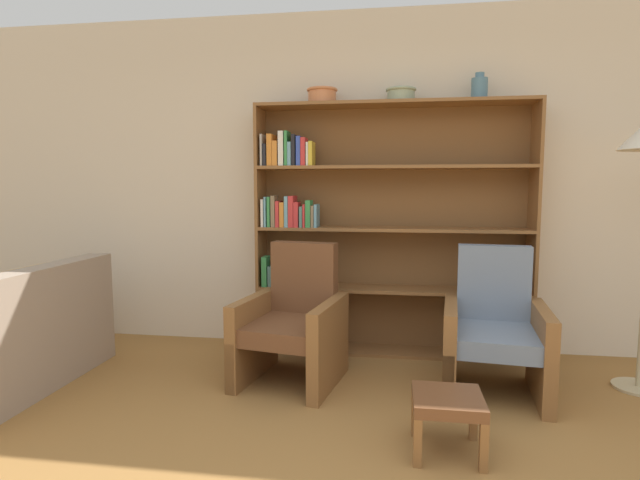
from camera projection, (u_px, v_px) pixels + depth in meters
wall_back at (391, 183)px, 4.10m from camera, size 12.00×0.06×2.75m
bookshelf at (367, 232)px, 4.00m from camera, size 2.16×0.30×1.99m
bowl_stoneware at (322, 95)px, 3.92m from camera, size 0.24×0.24×0.12m
bowl_copper at (401, 94)px, 3.83m from camera, size 0.23×0.23×0.10m
vase_tall at (479, 88)px, 3.74m from camera, size 0.12×0.12×0.20m
armchair_leather at (294, 324)px, 3.46m from camera, size 0.75×0.78×0.94m
armchair_cushioned at (494, 332)px, 3.27m from camera, size 0.71×0.75×0.94m
footstool at (448, 406)px, 2.51m from camera, size 0.35×0.35×0.30m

